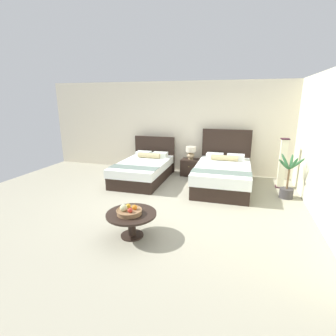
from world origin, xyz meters
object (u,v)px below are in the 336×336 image
(floor_lamp_corner, at_px, (282,164))
(potted_palm, at_px, (287,185))
(nightstand, at_px, (190,167))
(bed_near_window, at_px, (144,170))
(table_lamp, at_px, (191,152))
(coffee_table, at_px, (132,218))
(fruit_bowl, at_px, (129,211))
(bed_near_corner, at_px, (223,174))

(floor_lamp_corner, bearing_deg, potted_palm, -86.24)
(potted_palm, bearing_deg, nightstand, 154.83)
(bed_near_window, relative_size, floor_lamp_corner, 1.67)
(floor_lamp_corner, xyz_separation_m, potted_palm, (0.05, -0.74, -0.34))
(bed_near_window, distance_m, floor_lamp_corner, 3.69)
(table_lamp, xyz_separation_m, floor_lamp_corner, (2.48, -0.46, -0.07))
(nightstand, distance_m, table_lamp, 0.47)
(nightstand, xyz_separation_m, coffee_table, (-0.22, -3.79, 0.08))
(coffee_table, distance_m, floor_lamp_corner, 4.31)
(table_lamp, height_order, coffee_table, table_lamp)
(fruit_bowl, bearing_deg, coffee_table, 69.90)
(bed_near_corner, relative_size, table_lamp, 5.89)
(bed_near_corner, distance_m, potted_palm, 1.54)
(fruit_bowl, bearing_deg, table_lamp, 86.47)
(floor_lamp_corner, bearing_deg, bed_near_window, -173.91)
(nightstand, bearing_deg, potted_palm, -25.17)
(table_lamp, bearing_deg, potted_palm, -25.55)
(table_lamp, distance_m, floor_lamp_corner, 2.52)
(table_lamp, bearing_deg, bed_near_corner, -39.58)
(coffee_table, bearing_deg, nightstand, 86.67)
(potted_palm, bearing_deg, table_lamp, 154.45)
(table_lamp, distance_m, coffee_table, 3.84)
(coffee_table, bearing_deg, floor_lamp_corner, 51.17)
(bed_near_corner, xyz_separation_m, fruit_bowl, (-1.26, -3.01, 0.14))
(coffee_table, distance_m, fruit_bowl, 0.16)
(potted_palm, bearing_deg, coffee_table, -136.50)
(floor_lamp_corner, distance_m, potted_palm, 0.82)
(nightstand, bearing_deg, fruit_bowl, -93.55)
(bed_near_corner, bearing_deg, potted_palm, -13.51)
(bed_near_corner, height_order, nightstand, bed_near_corner)
(potted_palm, bearing_deg, bed_near_corner, 166.49)
(table_lamp, relative_size, fruit_bowl, 0.91)
(table_lamp, bearing_deg, floor_lamp_corner, -10.57)
(bed_near_window, height_order, fruit_bowl, bed_near_window)
(bed_near_corner, height_order, coffee_table, bed_near_corner)
(bed_near_window, height_order, bed_near_corner, bed_near_corner)
(table_lamp, bearing_deg, coffee_table, -93.31)
(nightstand, bearing_deg, floor_lamp_corner, -10.12)
(bed_near_window, bearing_deg, fruit_bowl, -72.64)
(nightstand, height_order, fruit_bowl, fruit_bowl)
(coffee_table, height_order, floor_lamp_corner, floor_lamp_corner)
(bed_near_window, bearing_deg, nightstand, 35.21)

